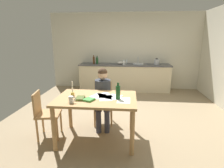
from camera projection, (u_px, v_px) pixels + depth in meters
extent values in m
cube|color=#937F60|center=(121.00, 117.00, 4.23)|extent=(5.20, 5.20, 0.04)
cube|color=beige|center=(125.00, 51.00, 6.40)|extent=(5.20, 0.12, 2.60)
cube|color=beige|center=(124.00, 78.00, 6.27)|extent=(3.01, 0.60, 0.86)
cube|color=#4C4C51|center=(125.00, 65.00, 6.16)|extent=(3.05, 0.64, 0.04)
cube|color=tan|center=(96.00, 99.00, 3.11)|extent=(1.35, 0.92, 0.04)
cylinder|color=tan|center=(54.00, 129.00, 2.88)|extent=(0.07, 0.07, 0.75)
cylinder|color=tan|center=(132.00, 133.00, 2.76)|extent=(0.07, 0.07, 0.75)
cylinder|color=tan|center=(70.00, 110.00, 3.65)|extent=(0.07, 0.07, 0.75)
cylinder|color=tan|center=(132.00, 112.00, 3.53)|extent=(0.07, 0.07, 0.75)
cube|color=tan|center=(103.00, 103.00, 3.80)|extent=(0.45, 0.45, 0.04)
cube|color=tan|center=(103.00, 91.00, 3.93)|extent=(0.36, 0.08, 0.40)
cylinder|color=tan|center=(95.00, 117.00, 3.69)|extent=(0.04, 0.04, 0.44)
cylinder|color=tan|center=(112.00, 116.00, 3.70)|extent=(0.04, 0.04, 0.44)
cylinder|color=tan|center=(96.00, 110.00, 4.02)|extent=(0.04, 0.04, 0.44)
cylinder|color=tan|center=(111.00, 110.00, 4.03)|extent=(0.04, 0.04, 0.44)
cylinder|color=#333842|center=(103.00, 92.00, 3.72)|extent=(0.36, 0.36, 0.50)
sphere|color=#D8AD8C|center=(103.00, 75.00, 3.63)|extent=(0.20, 0.20, 0.20)
sphere|color=#473323|center=(103.00, 73.00, 3.62)|extent=(0.19, 0.19, 0.19)
cylinder|color=#383847|center=(99.00, 107.00, 3.60)|extent=(0.18, 0.39, 0.13)
cylinder|color=#383847|center=(99.00, 122.00, 3.47)|extent=(0.10, 0.10, 0.45)
cylinder|color=#383847|center=(107.00, 107.00, 3.60)|extent=(0.18, 0.39, 0.13)
cylinder|color=#383847|center=(107.00, 121.00, 3.47)|extent=(0.10, 0.10, 0.45)
cube|color=tan|center=(49.00, 114.00, 3.27)|extent=(0.46, 0.46, 0.04)
cube|color=tan|center=(37.00, 103.00, 3.20)|extent=(0.09, 0.36, 0.40)
cylinder|color=tan|center=(57.00, 130.00, 3.18)|extent=(0.04, 0.04, 0.44)
cylinder|color=tan|center=(61.00, 121.00, 3.50)|extent=(0.04, 0.04, 0.44)
cylinder|color=tan|center=(37.00, 130.00, 3.15)|extent=(0.04, 0.04, 0.44)
cylinder|color=tan|center=(43.00, 122.00, 3.48)|extent=(0.04, 0.04, 0.44)
cylinder|color=white|center=(71.00, 100.00, 2.83)|extent=(0.08, 0.08, 0.11)
torus|color=white|center=(74.00, 99.00, 2.83)|extent=(0.07, 0.01, 0.07)
cylinder|color=gold|center=(73.00, 94.00, 3.22)|extent=(0.06, 0.06, 0.05)
cylinder|color=white|center=(72.00, 87.00, 3.19)|extent=(0.02, 0.02, 0.20)
cube|color=#439040|center=(89.00, 100.00, 2.95)|extent=(0.21, 0.21, 0.03)
cube|color=#4D5C29|center=(80.00, 98.00, 3.01)|extent=(0.14, 0.22, 0.03)
cube|color=white|center=(114.00, 97.00, 3.13)|extent=(0.31, 0.35, 0.00)
cube|color=white|center=(105.00, 98.00, 3.07)|extent=(0.27, 0.34, 0.00)
cube|color=white|center=(98.00, 96.00, 3.18)|extent=(0.31, 0.36, 0.00)
cube|color=white|center=(124.00, 100.00, 2.96)|extent=(0.21, 0.30, 0.00)
cube|color=white|center=(105.00, 95.00, 3.22)|extent=(0.32, 0.36, 0.00)
cylinder|color=#194C23|center=(118.00, 93.00, 3.00)|extent=(0.08, 0.08, 0.22)
cylinder|color=#194C23|center=(118.00, 84.00, 2.96)|extent=(0.03, 0.03, 0.06)
cylinder|color=#B2B7BC|center=(138.00, 64.00, 6.11)|extent=(0.36, 0.36, 0.04)
cylinder|color=silver|center=(138.00, 60.00, 6.24)|extent=(0.02, 0.02, 0.24)
cylinder|color=#593319|center=(94.00, 60.00, 6.23)|extent=(0.07, 0.07, 0.23)
cylinder|color=#593319|center=(94.00, 56.00, 6.19)|extent=(0.03, 0.03, 0.06)
cylinder|color=#194C23|center=(97.00, 61.00, 6.23)|extent=(0.08, 0.08, 0.21)
cylinder|color=#194C23|center=(97.00, 57.00, 6.20)|extent=(0.03, 0.03, 0.05)
ellipsoid|color=white|center=(120.00, 63.00, 6.15)|extent=(0.21, 0.21, 0.09)
cylinder|color=#B7BABF|center=(157.00, 62.00, 6.04)|extent=(0.18, 0.18, 0.18)
cone|color=#262628|center=(157.00, 59.00, 6.01)|extent=(0.11, 0.11, 0.04)
cylinder|color=silver|center=(127.00, 63.00, 6.29)|extent=(0.06, 0.06, 0.00)
cylinder|color=silver|center=(127.00, 62.00, 6.29)|extent=(0.01, 0.01, 0.07)
cone|color=silver|center=(127.00, 60.00, 6.27)|extent=(0.07, 0.07, 0.08)
cylinder|color=silver|center=(124.00, 63.00, 6.30)|extent=(0.06, 0.06, 0.00)
cylinder|color=silver|center=(124.00, 62.00, 6.29)|extent=(0.01, 0.01, 0.07)
cone|color=silver|center=(124.00, 60.00, 6.28)|extent=(0.07, 0.07, 0.08)
cylinder|color=white|center=(124.00, 63.00, 6.00)|extent=(0.09, 0.09, 0.11)
torus|color=white|center=(125.00, 63.00, 5.99)|extent=(0.07, 0.01, 0.07)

